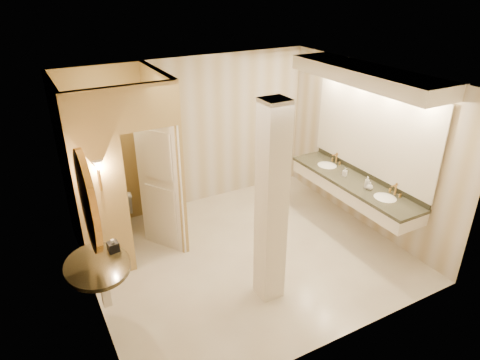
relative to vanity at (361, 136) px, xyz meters
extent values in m
plane|color=silver|center=(-1.98, 0.11, -1.63)|extent=(4.50, 4.50, 0.00)
plane|color=silver|center=(-1.98, 0.11, 1.07)|extent=(4.50, 4.50, 0.00)
cube|color=beige|center=(-1.98, 2.11, -0.28)|extent=(4.50, 0.02, 2.70)
cube|color=beige|center=(-1.98, -1.89, -0.28)|extent=(4.50, 0.02, 2.70)
cube|color=beige|center=(-4.23, 0.11, -0.28)|extent=(0.02, 4.00, 2.70)
cube|color=beige|center=(0.27, 0.11, -0.28)|extent=(0.02, 4.00, 2.70)
cube|color=tan|center=(-2.78, 1.36, -0.28)|extent=(0.10, 1.50, 2.70)
cube|color=tan|center=(-3.90, 0.61, -0.28)|extent=(0.65, 0.10, 2.70)
cube|color=tan|center=(-3.18, 0.61, 0.77)|extent=(0.80, 0.10, 0.60)
cube|color=white|center=(-2.99, 0.94, -0.58)|extent=(0.47, 0.70, 2.10)
cylinder|color=#B38339|center=(-3.90, 0.54, -0.08)|extent=(0.03, 0.03, 0.30)
cone|color=white|center=(-3.90, 0.54, 0.12)|extent=(0.14, 0.14, 0.14)
cube|color=white|center=(-0.03, 0.00, -0.90)|extent=(0.60, 2.54, 0.24)
cube|color=black|center=(-0.03, 0.00, -0.78)|extent=(0.64, 2.58, 0.05)
cube|color=black|center=(0.25, 0.00, -0.71)|extent=(0.03, 2.54, 0.10)
ellipsoid|color=white|center=(-0.03, -0.69, -0.80)|extent=(0.40, 0.44, 0.15)
cylinder|color=#B38339|center=(0.17, -0.69, -0.67)|extent=(0.03, 0.03, 0.22)
ellipsoid|color=white|center=(-0.03, 0.69, -0.80)|extent=(0.40, 0.44, 0.15)
cylinder|color=#B38339|center=(0.17, 0.69, -0.67)|extent=(0.03, 0.03, 0.22)
cube|color=white|center=(0.25, 0.00, 0.07)|extent=(0.03, 2.54, 1.40)
cube|color=white|center=(-0.03, 0.00, 0.96)|extent=(0.75, 2.74, 0.22)
cylinder|color=black|center=(-4.21, -0.28, -0.78)|extent=(0.94, 0.94, 0.05)
cube|color=white|center=(-4.17, -0.28, -1.08)|extent=(0.10, 0.10, 0.60)
cylinder|color=gold|center=(-4.19, -0.28, 0.07)|extent=(0.07, 0.94, 0.94)
cylinder|color=white|center=(-4.15, -0.28, 0.07)|extent=(0.02, 0.75, 0.75)
cube|color=white|center=(-2.15, -0.79, -0.28)|extent=(0.31, 0.31, 2.70)
cube|color=black|center=(-3.97, -0.11, -0.69)|extent=(0.14, 0.14, 0.12)
imported|color=white|center=(-3.47, 1.86, -1.25)|extent=(0.54, 0.80, 0.76)
imported|color=beige|center=(-0.06, 0.20, -0.68)|extent=(0.09, 0.09, 0.15)
imported|color=silver|center=(-0.05, -0.37, -0.69)|extent=(0.13, 0.13, 0.13)
imported|color=#C6B28C|center=(-0.05, -0.31, -0.65)|extent=(0.10, 0.10, 0.20)
camera|label=1|loc=(-4.68, -4.63, 2.31)|focal=32.00mm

